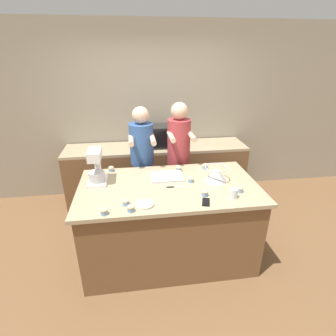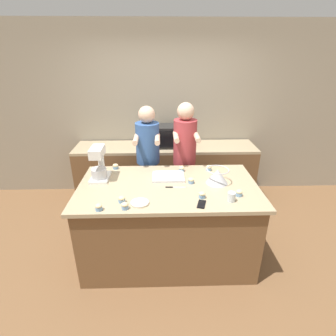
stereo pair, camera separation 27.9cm
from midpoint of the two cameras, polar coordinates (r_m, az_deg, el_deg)
name	(u,v)px [view 1 (the left image)]	position (r m, az deg, el deg)	size (l,w,h in m)	color
ground_plane	(169,253)	(3.36, -2.36, -18.12)	(16.00, 16.00, 0.00)	brown
back_wall	(154,113)	(4.30, -5.03, 11.82)	(10.00, 0.06, 2.70)	gray
island_counter	(169,221)	(3.06, -2.52, -11.58)	(1.93, 1.06, 0.94)	brown
back_counter	(157,173)	(4.26, -4.32, -1.06)	(2.80, 0.60, 0.91)	brown
person_left	(143,164)	(3.52, -7.83, 0.72)	(0.33, 0.49, 1.64)	#33384C
person_right	(179,161)	(3.54, 0.06, 1.56)	(0.32, 0.49, 1.68)	#33384C
stand_mixer	(96,168)	(2.95, -17.96, -0.12)	(0.20, 0.30, 0.38)	white
mixing_bowl	(216,173)	(2.91, 7.74, -1.23)	(0.25, 0.25, 0.16)	#BCBCC1
baking_tray	(167,176)	(2.98, -2.90, -1.86)	(0.36, 0.27, 0.04)	silver
microwave_oven	(160,136)	(4.04, -3.84, 6.91)	(0.44, 0.34, 0.32)	black
cell_phone	(206,202)	(2.52, 5.11, -7.48)	(0.11, 0.16, 0.01)	black
drinking_glass	(234,193)	(2.62, 11.19, -5.50)	(0.08, 0.08, 0.09)	silver
small_plate	(145,204)	(2.49, -8.36, -7.92)	(0.18, 0.18, 0.02)	beige
knife	(175,187)	(2.78, -1.26, -4.22)	(0.22, 0.03, 0.01)	#BCBCC1
cupcake_0	(191,179)	(2.87, 2.23, -2.54)	(0.07, 0.07, 0.07)	#759EC6
cupcake_1	(104,211)	(2.43, -17.04, -9.05)	(0.07, 0.07, 0.07)	#759EC6
cupcake_2	(205,193)	(2.61, 5.01, -5.48)	(0.07, 0.07, 0.07)	#759EC6
cupcake_3	(240,189)	(2.74, 12.56, -4.56)	(0.07, 0.07, 0.07)	#759EC6
cupcake_4	(179,168)	(3.14, -0.21, -0.11)	(0.07, 0.07, 0.07)	#759EC6
cupcake_5	(126,202)	(2.51, -12.36, -7.29)	(0.07, 0.07, 0.07)	#759EC6
cupcake_6	(131,208)	(2.41, -11.45, -8.65)	(0.07, 0.07, 0.07)	#759EC6
cupcake_7	(111,169)	(3.23, -14.69, -0.21)	(0.07, 0.07, 0.07)	#759EC6
cupcake_8	(205,166)	(3.21, 5.60, 0.36)	(0.07, 0.07, 0.07)	#759EC6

